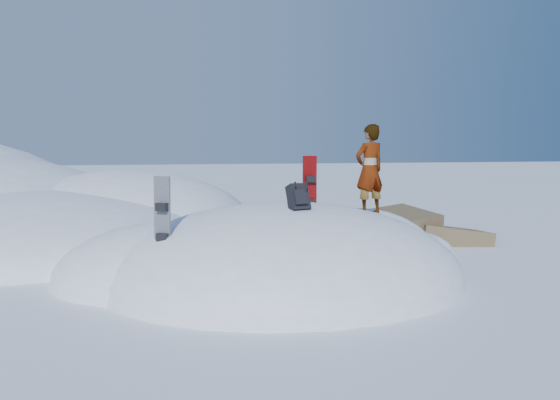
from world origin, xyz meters
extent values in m
plane|color=white|center=(0.00, 0.00, 0.00)|extent=(120.00, 120.00, 0.00)
ellipsoid|color=white|center=(0.00, 0.00, 0.00)|extent=(7.00, 6.00, 3.00)
ellipsoid|color=white|center=(-2.20, 0.60, 0.00)|extent=(4.40, 4.00, 2.20)
ellipsoid|color=white|center=(1.80, 0.80, 0.00)|extent=(3.60, 3.20, 2.50)
ellipsoid|color=white|center=(-6.00, 5.00, 0.00)|extent=(10.00, 9.00, 2.80)
ellipsoid|color=white|center=(-3.50, 7.50, 0.00)|extent=(8.00, 8.00, 3.60)
ellipsoid|color=white|center=(-5.50, 4.00, 0.00)|extent=(6.00, 5.00, 1.80)
cube|color=brown|center=(3.60, 3.40, 0.10)|extent=(2.82, 2.41, 1.62)
cube|color=brown|center=(5.20, 3.00, -0.10)|extent=(2.16, 1.80, 1.33)
cube|color=brown|center=(4.20, 4.60, 0.00)|extent=(2.08, 2.01, 1.10)
ellipsoid|color=white|center=(3.20, 2.40, 0.00)|extent=(3.20, 2.40, 1.00)
cube|color=#A90909|center=(0.59, 0.35, 1.62)|extent=(0.29, 0.05, 1.54)
cube|color=black|center=(0.59, 0.29, 1.93)|extent=(0.19, 0.11, 0.12)
cube|color=black|center=(0.59, 0.29, 1.47)|extent=(0.19, 0.11, 0.12)
cube|color=black|center=(-2.29, -0.80, 1.23)|extent=(0.30, 0.24, 1.71)
cube|color=black|center=(-2.29, -0.87, 1.57)|extent=(0.23, 0.22, 0.14)
cube|color=black|center=(-2.29, -0.87, 1.06)|extent=(0.23, 0.22, 0.14)
cube|color=black|center=(0.11, -0.63, 1.66)|extent=(0.43, 0.46, 0.53)
cube|color=black|center=(0.11, -0.78, 1.68)|extent=(0.27, 0.25, 0.29)
cylinder|color=black|center=(0.01, -0.76, 1.79)|extent=(0.04, 0.19, 0.36)
cylinder|color=black|center=(0.22, -0.76, 1.79)|extent=(0.04, 0.19, 0.36)
cube|color=black|center=(-2.83, -0.87, 0.09)|extent=(0.72, 0.64, 0.16)
cube|color=black|center=(-2.55, -0.69, 0.16)|extent=(0.34, 0.26, 0.11)
imported|color=slate|center=(1.72, 0.03, 2.12)|extent=(0.75, 0.60, 1.78)
camera|label=1|loc=(-2.22, -10.13, 2.63)|focal=35.00mm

